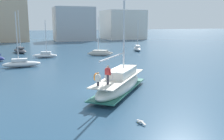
{
  "coord_description": "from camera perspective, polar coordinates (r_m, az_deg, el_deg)",
  "views": [
    {
      "loc": [
        -7.3,
        -21.51,
        6.43
      ],
      "look_at": [
        1.03,
        1.23,
        1.8
      ],
      "focal_mm": 39.76,
      "sensor_mm": 36.0,
      "label": 1
    }
  ],
  "objects": [
    {
      "name": "moored_catamaran",
      "position": [
        38.73,
        -20.11,
        1.47
      ],
      "size": [
        5.41,
        1.29,
        7.98
      ],
      "color": "silver",
      "rests_on": "ground"
    },
    {
      "name": "moored_sloop_near",
      "position": [
        49.82,
        -2.73,
        4.07
      ],
      "size": [
        5.47,
        4.66,
        7.44
      ],
      "color": "#B7B2A8",
      "rests_on": "ground"
    },
    {
      "name": "ground_plane",
      "position": [
        23.61,
        -1.33,
        -4.99
      ],
      "size": [
        400.0,
        400.0,
        0.0
      ],
      "primitive_type": "plane",
      "color": "navy"
    },
    {
      "name": "moored_sloop_far",
      "position": [
        58.12,
        5.85,
        4.99
      ],
      "size": [
        2.88,
        5.78,
        7.05
      ],
      "color": "white",
      "rests_on": "ground"
    },
    {
      "name": "waterfront_buildings",
      "position": [
        94.28,
        -19.43,
        10.04
      ],
      "size": [
        80.56,
        20.65,
        13.76
      ],
      "color": "#B2B7BC",
      "rests_on": "ground"
    },
    {
      "name": "moored_cutter_left",
      "position": [
        47.99,
        -15.15,
        3.37
      ],
      "size": [
        4.72,
        2.29,
        6.94
      ],
      "color": "silver",
      "rests_on": "ground"
    },
    {
      "name": "seagull",
      "position": [
        16.46,
        6.63,
        -11.73
      ],
      "size": [
        0.48,
        0.98,
        0.16
      ],
      "color": "silver",
      "rests_on": "ground"
    },
    {
      "name": "moored_cutter_right",
      "position": [
        57.0,
        -20.42,
        4.29
      ],
      "size": [
        3.44,
        5.78,
        9.0
      ],
      "color": "#4C4C51",
      "rests_on": "ground"
    },
    {
      "name": "main_sailboat",
      "position": [
        23.1,
        1.77,
        -3.0
      ],
      "size": [
        8.12,
        8.81,
        13.52
      ],
      "color": "white",
      "rests_on": "ground"
    }
  ]
}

